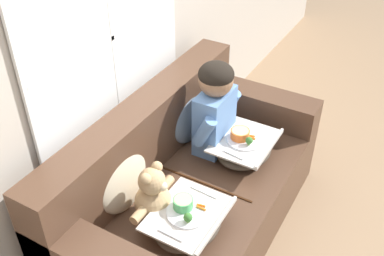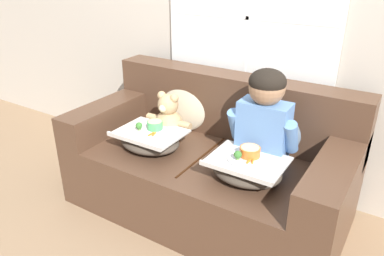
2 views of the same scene
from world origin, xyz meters
TOP-DOWN VIEW (x-y plane):
  - ground_plane at (0.00, 0.00)m, footprint 14.00×14.00m
  - wall_back_with_window at (0.00, 0.60)m, footprint 8.00×0.08m
  - couch at (0.00, 0.06)m, footprint 1.89×0.96m
  - throw_pillow_behind_child at (0.36, 0.29)m, footprint 0.41×0.20m
  - throw_pillow_behind_teddy at (-0.36, 0.29)m, footprint 0.43×0.21m
  - child_figure at (0.36, 0.07)m, footprint 0.44×0.22m
  - teddy_bear at (-0.36, 0.07)m, footprint 0.37×0.26m
  - lap_tray_child at (0.36, -0.15)m, footprint 0.45×0.36m
  - lap_tray_teddy at (-0.36, -0.15)m, footprint 0.45×0.36m

SIDE VIEW (x-z plane):
  - ground_plane at x=0.00m, z-range 0.00..0.00m
  - couch at x=0.00m, z-range -0.12..0.80m
  - lap_tray_teddy at x=-0.36m, z-range 0.43..0.63m
  - lap_tray_child at x=0.36m, z-range 0.43..0.63m
  - teddy_bear at x=-0.36m, z-range 0.43..0.78m
  - throw_pillow_behind_child at x=0.36m, z-range 0.44..0.87m
  - throw_pillow_behind_teddy at x=-0.36m, z-range 0.43..0.88m
  - child_figure at x=0.36m, z-range 0.49..1.12m
  - wall_back_with_window at x=0.00m, z-range 0.00..2.60m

